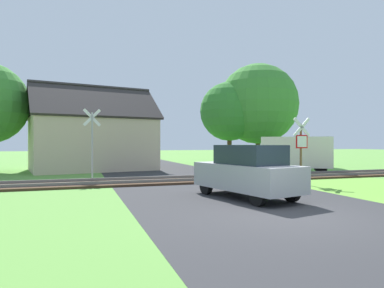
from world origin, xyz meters
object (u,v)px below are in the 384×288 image
Objects in this scene: house at (93,141)px; crossing_sign_far at (92,139)px; tree_far at (258,104)px; stop_sign_near at (301,146)px; tree_right at (229,112)px; mail_truck at (293,153)px; parked_car at (247,171)px.

crossing_sign_far is at bearing -102.99° from house.
stop_sign_near is at bearing -111.95° from tree_far.
tree_right reaches higher than house.
tree_right is (-2.60, 0.39, -0.71)m from tree_far.
mail_truck is (11.93, -6.03, -0.74)m from house.
tree_far is (14.21, 2.49, 3.35)m from house.
stop_sign_near reaches higher than mail_truck.
house is 1.78× the size of mail_truck.
tree_right is at bearing 30.22° from crossing_sign_far.
tree_right is at bearing 54.34° from parked_car.
mail_truck is at bearing 34.65° from parked_car.
parked_car is at bearing -112.81° from tree_right.
house is (0.30, 7.04, -0.06)m from crossing_sign_far.
house reaches higher than crossing_sign_far.
stop_sign_near is at bearing 20.88° from parked_car.
tree_far reaches higher than house.
tree_far is at bearing -111.89° from stop_sign_near.
mail_truck is at bearing -4.84° from crossing_sign_far.
house is 14.95m from parked_car.
house is at bearing 94.37° from parked_car.
tree_right reaches higher than parked_car.
tree_far is 19.89m from parked_car.
parked_car is at bearing -83.30° from house.
stop_sign_near is 0.85× the size of crossing_sign_far.
house reaches higher than parked_car.
house is at bearing -170.06° from tree_far.
crossing_sign_far is 0.40× the size of tree_far.
tree_far is 9.72m from mail_truck.
parked_car is at bearing 171.83° from mail_truck.
house reaches higher than stop_sign_near.
stop_sign_near is at bearing -63.64° from house.
tree_far is (14.51, 9.53, 3.29)m from crossing_sign_far.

